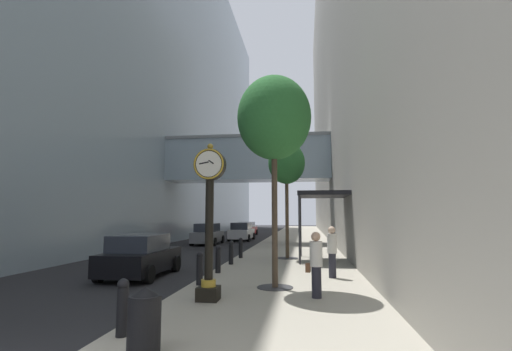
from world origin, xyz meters
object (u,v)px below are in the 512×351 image
bollard_nearest (122,306)px  pedestrian_walking (316,263)px  car_red_near (247,229)px  car_white_far (242,232)px  street_clock (209,213)px  bollard_fifth (231,252)px  car_grey_mid (208,234)px  pedestrian_by_clock (332,250)px  bollard_fourth (218,259)px  bollard_sixth (241,247)px  trash_bin (144,320)px  car_black_trailing (141,256)px  street_tree_mid_near (287,164)px  bollard_third (200,268)px  street_tree_near (274,119)px

bollard_nearest → pedestrian_walking: size_ratio=0.59×
car_red_near → car_white_far: 8.17m
street_clock → car_white_far: (-3.39, 24.50, -1.59)m
street_clock → bollard_nearest: 3.51m
bollard_fifth → car_grey_mid: size_ratio=0.23×
bollard_fifth → pedestrian_by_clock: size_ratio=0.57×
bollard_nearest → bollard_fourth: size_ratio=1.00×
bollard_sixth → trash_bin: size_ratio=0.98×
bollard_fourth → bollard_sixth: same height
street_clock → bollard_sixth: bearing=95.0°
pedestrian_walking → car_white_far: size_ratio=0.41×
car_red_near → car_white_far: car_white_far is taller
car_red_near → car_black_trailing: bearing=-89.1°
bollard_sixth → street_tree_mid_near: street_tree_mid_near is taller
bollard_fourth → bollard_fifth: size_ratio=1.00×
trash_bin → car_white_far: 28.49m
bollard_sixth → street_tree_mid_near: 4.93m
bollard_nearest → bollard_sixth: size_ratio=1.00×
bollard_third → car_black_trailing: 3.55m
bollard_sixth → car_grey_mid: (-4.44, 9.97, 0.13)m
street_clock → trash_bin: size_ratio=3.91×
trash_bin → car_white_far: car_white_far is taller
bollard_third → bollard_fourth: (0.00, 2.49, 0.00)m
pedestrian_walking → car_grey_mid: (-8.03, 18.76, -0.25)m
bollard_nearest → street_tree_mid_near: size_ratio=0.17×
car_red_near → car_black_trailing: 28.59m
pedestrian_by_clock → bollard_sixth: bearing=127.6°
pedestrian_by_clock → car_black_trailing: (-7.17, 0.10, -0.32)m
car_grey_mid → car_black_trailing: bearing=-84.4°
bollard_fourth → bollard_sixth: size_ratio=1.00×
car_red_near → bollard_fourth: bearing=-83.2°
street_tree_mid_near → bollard_fifth: bearing=-132.3°
bollard_fourth → street_tree_near: 5.87m
car_grey_mid → car_white_far: (1.87, 5.06, -0.01)m
pedestrian_by_clock → bollard_fourth: bearing=172.6°
street_tree_mid_near → car_white_far: size_ratio=1.41×
street_clock → bollard_third: size_ratio=3.99×
car_white_far → car_grey_mid: bearing=-110.3°
car_grey_mid → car_white_far: bearing=69.7°
bollard_fifth → car_red_near: size_ratio=0.22×
bollard_sixth → car_white_far: (-2.56, 15.03, 0.12)m
pedestrian_by_clock → car_white_far: size_ratio=0.42×
bollard_third → pedestrian_walking: pedestrian_walking is taller
bollard_third → street_tree_mid_near: 9.06m
trash_bin → car_grey_mid: size_ratio=0.24×
bollard_nearest → bollard_third: same height
bollard_fifth → pedestrian_walking: size_ratio=0.59×
trash_bin → pedestrian_by_clock: 8.48m
bollard_sixth → street_tree_mid_near: size_ratio=0.17×
bollard_third → car_red_near: 30.80m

